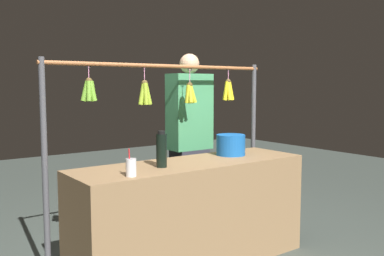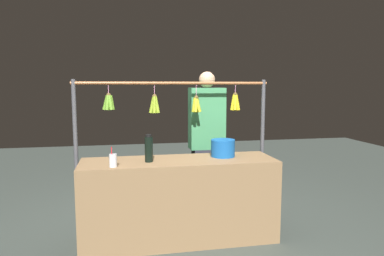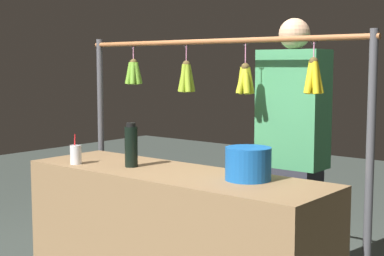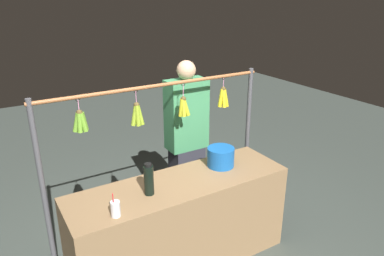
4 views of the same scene
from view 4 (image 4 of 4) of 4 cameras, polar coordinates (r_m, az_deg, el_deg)
name	(u,v)px [view 4 (image 4 of 4)]	position (r m, az deg, el deg)	size (l,w,h in m)	color
market_counter	(181,223)	(3.34, -1.79, -14.68)	(1.93, 0.58, 0.83)	olive
display_rack	(159,133)	(3.27, -5.21, -0.73)	(2.12, 0.12, 1.63)	#4C4C51
water_bottle	(149,180)	(2.91, -6.78, -8.03)	(0.08, 0.08, 0.27)	black
blue_bucket	(221,157)	(3.36, 4.52, -4.54)	(0.25, 0.25, 0.18)	#175AAD
drink_cup	(115,209)	(2.72, -11.90, -12.29)	(0.07, 0.07, 0.19)	silver
vendor_person	(187,144)	(3.78, -0.85, -2.55)	(0.41, 0.22, 1.72)	#2D2D38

